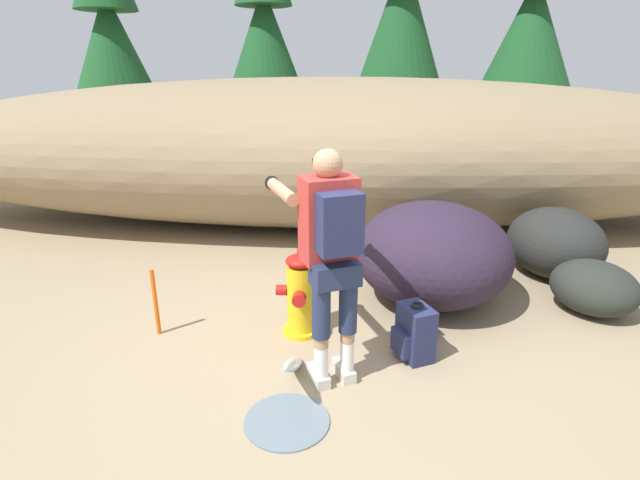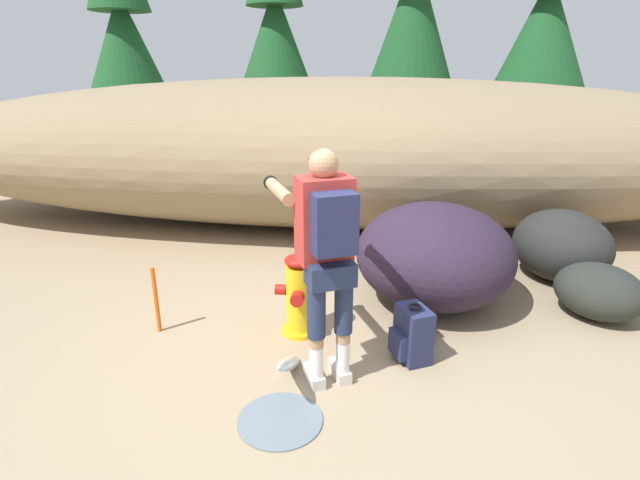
% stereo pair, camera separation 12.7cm
% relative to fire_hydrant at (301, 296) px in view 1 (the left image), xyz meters
% --- Properties ---
extents(ground_plane, '(56.00, 56.00, 0.04)m').
position_rel_fire_hydrant_xyz_m(ground_plane, '(0.22, -0.39, -0.37)').
color(ground_plane, '#998466').
extents(dirt_embankment, '(13.32, 3.20, 2.07)m').
position_rel_fire_hydrant_xyz_m(dirt_embankment, '(0.22, 3.29, 0.68)').
color(dirt_embankment, '#897556').
rests_on(dirt_embankment, ground_plane).
extents(fire_hydrant, '(0.42, 0.37, 0.77)m').
position_rel_fire_hydrant_xyz_m(fire_hydrant, '(0.00, 0.00, 0.00)').
color(fire_hydrant, gold).
rests_on(fire_hydrant, ground_plane).
extents(hydrant_water_jet, '(0.56, 1.28, 0.66)m').
position_rel_fire_hydrant_xyz_m(hydrant_water_jet, '(0.00, -0.77, -0.27)').
color(hydrant_water_jet, silver).
rests_on(hydrant_water_jet, ground_plane).
extents(utility_worker, '(0.74, 1.04, 1.69)m').
position_rel_fire_hydrant_xyz_m(utility_worker, '(0.26, -0.61, 0.71)').
color(utility_worker, beige).
rests_on(utility_worker, ground_plane).
extents(spare_backpack, '(0.35, 0.35, 0.47)m').
position_rel_fire_hydrant_xyz_m(spare_backpack, '(0.92, -0.34, -0.14)').
color(spare_backpack, '#23284C').
rests_on(spare_backpack, ground_plane).
extents(boulder_large, '(1.28, 1.35, 0.76)m').
position_rel_fire_hydrant_xyz_m(boulder_large, '(2.67, 1.38, 0.03)').
color(boulder_large, '#252725').
rests_on(boulder_large, ground_plane).
extents(boulder_mid, '(1.69, 1.78, 0.97)m').
position_rel_fire_hydrant_xyz_m(boulder_mid, '(1.22, 0.73, 0.13)').
color(boulder_mid, '#281D2F').
rests_on(boulder_mid, ground_plane).
extents(boulder_small, '(1.03, 1.04, 0.50)m').
position_rel_fire_hydrant_xyz_m(boulder_small, '(2.70, 0.51, -0.10)').
color(boulder_small, '#272B26').
rests_on(boulder_small, ground_plane).
extents(pine_tree_far_left, '(2.04, 2.04, 5.48)m').
position_rel_fire_hydrant_xyz_m(pine_tree_far_left, '(-4.78, 7.49, 2.65)').
color(pine_tree_far_left, '#47331E').
rests_on(pine_tree_far_left, ground_plane).
extents(pine_tree_left, '(1.88, 1.88, 5.46)m').
position_rel_fire_hydrant_xyz_m(pine_tree_left, '(-1.37, 7.46, 2.73)').
color(pine_tree_left, '#47331E').
rests_on(pine_tree_left, ground_plane).
extents(pine_tree_center, '(2.38, 2.38, 6.85)m').
position_rel_fire_hydrant_xyz_m(pine_tree_center, '(1.62, 8.27, 3.19)').
color(pine_tree_center, '#47331E').
rests_on(pine_tree_center, ground_plane).
extents(pine_tree_right, '(1.96, 1.96, 5.67)m').
position_rel_fire_hydrant_xyz_m(pine_tree_right, '(4.46, 8.11, 3.03)').
color(pine_tree_right, '#47331E').
rests_on(pine_tree_right, ground_plane).
extents(survey_stake, '(0.04, 0.04, 0.60)m').
position_rel_fire_hydrant_xyz_m(survey_stake, '(-1.23, -0.08, -0.05)').
color(survey_stake, '#E55914').
rests_on(survey_stake, ground_plane).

